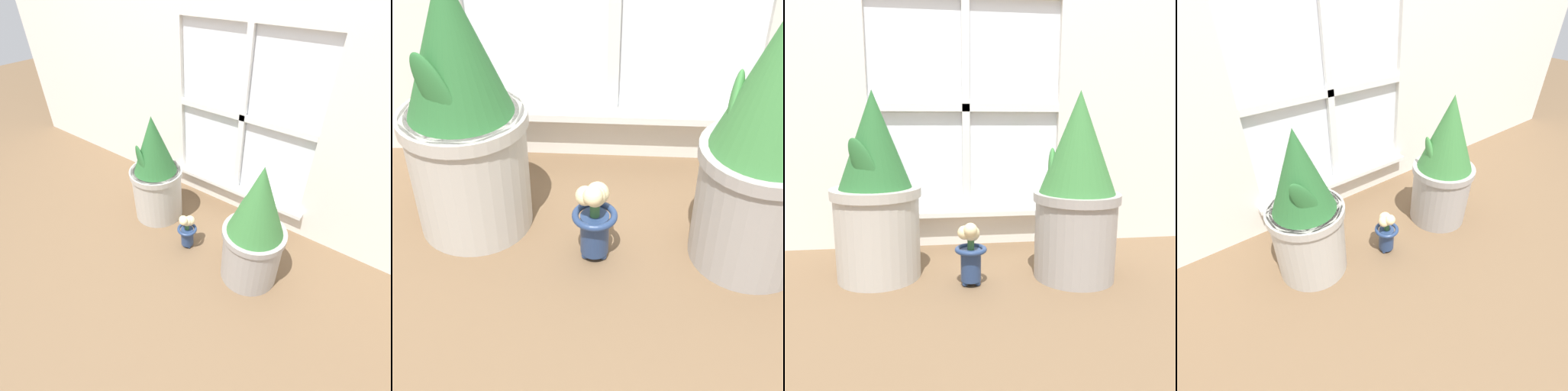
# 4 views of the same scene
# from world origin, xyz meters

# --- Properties ---
(ground_plane) EXTENTS (10.00, 10.00, 0.00)m
(ground_plane) POSITION_xyz_m (0.00, 0.00, 0.00)
(ground_plane) COLOR brown
(potted_plant_left) EXTENTS (0.33, 0.33, 0.70)m
(potted_plant_left) POSITION_xyz_m (-0.37, 0.24, 0.33)
(potted_plant_left) COLOR #B7B2A8
(potted_plant_left) RESTS_ON ground_plane
(potted_plant_right) EXTENTS (0.32, 0.32, 0.70)m
(potted_plant_right) POSITION_xyz_m (0.37, 0.14, 0.34)
(potted_plant_right) COLOR #9E9993
(potted_plant_right) RESTS_ON ground_plane
(flower_vase) EXTENTS (0.12, 0.12, 0.24)m
(flower_vase) POSITION_xyz_m (-0.03, 0.11, 0.14)
(flower_vase) COLOR navy
(flower_vase) RESTS_ON ground_plane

